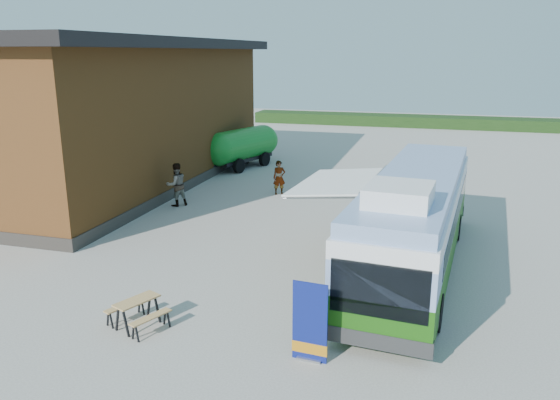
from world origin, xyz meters
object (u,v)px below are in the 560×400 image
(banner, at_px, (310,329))
(picnic_table, at_px, (137,307))
(person_b, at_px, (176,185))
(slurry_tanker, at_px, (242,145))
(person_a, at_px, (279,178))
(bus, at_px, (415,218))

(banner, bearing_deg, picnic_table, -179.24)
(picnic_table, relative_size, person_b, 0.84)
(person_b, distance_m, slurry_tanker, 8.82)
(person_b, bearing_deg, person_a, 171.11)
(person_b, bearing_deg, slurry_tanker, -138.89)
(bus, distance_m, banner, 6.60)
(picnic_table, relative_size, slurry_tanker, 0.27)
(picnic_table, bearing_deg, slurry_tanker, 125.54)
(banner, distance_m, slurry_tanker, 21.73)
(slurry_tanker, bearing_deg, person_b, -71.59)
(bus, height_order, picnic_table, bus)
(slurry_tanker, bearing_deg, picnic_table, -59.41)
(picnic_table, bearing_deg, bus, 65.20)
(person_a, bearing_deg, bus, -76.20)
(bus, relative_size, person_b, 6.07)
(person_b, bearing_deg, bus, 106.97)
(picnic_table, bearing_deg, banner, 19.07)
(person_a, height_order, slurry_tanker, slurry_tanker)
(bus, height_order, person_a, bus)
(person_a, bearing_deg, person_b, -166.30)
(bus, relative_size, picnic_table, 7.22)
(person_a, bearing_deg, banner, -97.55)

